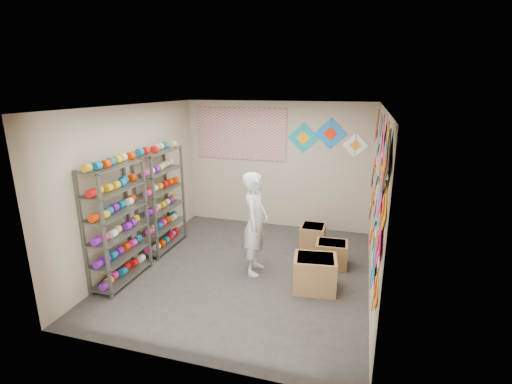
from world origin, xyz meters
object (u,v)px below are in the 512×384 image
(shelf_rack_front, at_px, (118,224))
(carton_a, at_px, (315,273))
(shelf_rack_back, at_px, (161,200))
(shopkeeper, at_px, (255,224))
(carton_c, at_px, (313,236))
(carton_b, at_px, (331,254))

(shelf_rack_front, height_order, carton_a, shelf_rack_front)
(shelf_rack_front, bearing_deg, shelf_rack_back, 90.00)
(shopkeeper, xyz_separation_m, carton_c, (0.79, 1.25, -0.63))
(shelf_rack_front, distance_m, carton_b, 3.53)
(carton_a, bearing_deg, carton_b, 71.06)
(carton_b, bearing_deg, shelf_rack_back, 179.23)
(shelf_rack_front, xyz_separation_m, shelf_rack_back, (0.00, 1.30, 0.00))
(shelf_rack_back, relative_size, shopkeeper, 1.12)
(shopkeeper, bearing_deg, shelf_rack_back, 74.36)
(carton_b, bearing_deg, carton_c, 117.80)
(shelf_rack_front, relative_size, carton_b, 3.61)
(carton_c, bearing_deg, carton_a, -81.40)
(carton_b, relative_size, carton_c, 1.06)
(shelf_rack_back, height_order, carton_a, shelf_rack_back)
(shelf_rack_back, bearing_deg, carton_a, -13.65)
(carton_a, distance_m, carton_c, 1.56)
(shopkeeper, relative_size, carton_c, 3.42)
(carton_b, bearing_deg, shelf_rack_front, -158.70)
(shelf_rack_back, relative_size, carton_a, 3.01)
(shelf_rack_front, xyz_separation_m, carton_c, (2.73, 2.12, -0.73))
(carton_a, height_order, carton_c, carton_a)
(shelf_rack_back, relative_size, carton_b, 3.61)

